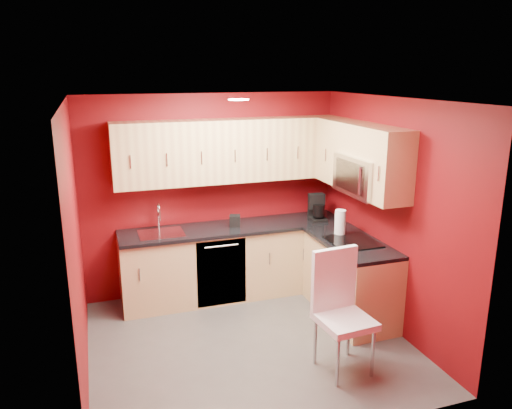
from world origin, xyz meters
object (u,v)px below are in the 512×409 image
microwave (365,175)px  paper_towel (340,222)px  sink (161,230)px  dining_chair (345,314)px  coffee_maker (318,208)px  napkin_holder (235,221)px

microwave → paper_towel: 0.68m
microwave → sink: 2.43m
microwave → dining_chair: 1.59m
coffee_maker → napkin_holder: coffee_maker is taller
coffee_maker → paper_towel: (-0.01, -0.62, -0.02)m
napkin_holder → paper_towel: size_ratio=0.47×
microwave → napkin_holder: microwave is taller
coffee_maker → paper_towel: 0.62m
paper_towel → microwave: bearing=-65.5°
coffee_maker → napkin_holder: (-1.08, 0.08, -0.10)m
sink → napkin_holder: bearing=-1.5°
coffee_maker → dining_chair: bearing=-101.8°
microwave → paper_towel: size_ratio=2.57×
napkin_holder → sink: bearing=178.5°
paper_towel → sink: bearing=159.8°
paper_towel → dining_chair: size_ratio=0.26×
paper_towel → coffee_maker: bearing=89.1°
napkin_holder → dining_chair: size_ratio=0.12×
coffee_maker → dining_chair: 1.98m
microwave → sink: (-2.09, 1.00, -0.72)m
sink → paper_towel: bearing=-20.2°
sink → coffee_maker: size_ratio=1.58×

